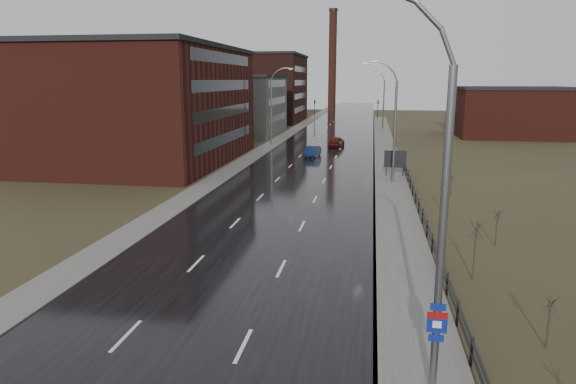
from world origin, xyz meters
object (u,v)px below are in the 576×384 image
(streetlight_main, at_px, (432,207))
(car_far, at_px, (336,142))
(billboard, at_px, (395,160))
(car_near, at_px, (313,152))

(streetlight_main, relative_size, car_far, 2.66)
(streetlight_main, xyz_separation_m, car_far, (-6.84, 60.11, -5.28))
(billboard, distance_m, car_near, 15.98)
(billboard, bearing_deg, car_near, 127.65)
(car_near, height_order, car_far, car_far)
(billboard, bearing_deg, streetlight_main, -90.97)
(car_far, bearing_deg, billboard, 115.54)
(streetlight_main, bearing_deg, billboard, 89.03)
(billboard, distance_m, car_far, 24.30)
(car_near, distance_m, car_far, 10.72)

